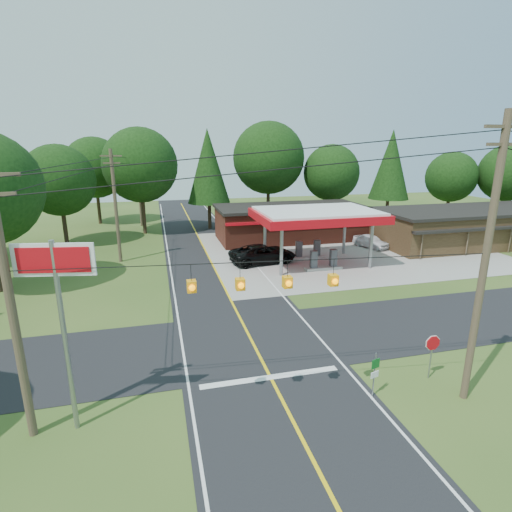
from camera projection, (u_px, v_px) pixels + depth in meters
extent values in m
plane|color=#304E1B|center=(252.00, 342.00, 21.62)|extent=(120.00, 120.00, 0.00)
cube|color=black|center=(252.00, 341.00, 21.61)|extent=(8.00, 120.00, 0.02)
cube|color=black|center=(252.00, 341.00, 21.61)|extent=(70.00, 7.00, 0.02)
cube|color=yellow|center=(252.00, 341.00, 21.61)|extent=(0.15, 110.00, 0.00)
cylinder|color=gray|center=(281.00, 251.00, 32.04)|extent=(0.28, 0.28, 4.20)
cylinder|color=gray|center=(265.00, 237.00, 36.71)|extent=(0.28, 0.28, 4.20)
cylinder|color=gray|center=(371.00, 245.00, 33.94)|extent=(0.28, 0.28, 4.20)
cylinder|color=gray|center=(344.00, 233.00, 38.61)|extent=(0.28, 0.28, 4.20)
cube|color=red|center=(317.00, 216.00, 34.72)|extent=(10.60, 7.40, 0.70)
cube|color=white|center=(317.00, 211.00, 34.62)|extent=(10.00, 7.00, 0.25)
cube|color=#9E9B93|center=(323.00, 268.00, 34.17)|extent=(3.20, 0.90, 0.22)
cube|color=#3F3F44|center=(314.00, 259.00, 33.74)|extent=(0.55, 0.45, 1.50)
cube|color=#3F3F44|center=(333.00, 258.00, 34.17)|extent=(0.55, 0.45, 1.50)
cube|color=#9E9B93|center=(308.00, 257.00, 37.53)|extent=(3.20, 0.90, 0.22)
cube|color=#3F3F44|center=(299.00, 249.00, 37.10)|extent=(0.55, 0.45, 1.50)
cube|color=#3F3F44|center=(317.00, 248.00, 37.53)|extent=(0.55, 0.45, 1.50)
cube|color=#582419|center=(290.00, 224.00, 45.00)|extent=(16.00, 7.00, 3.50)
cube|color=black|center=(290.00, 207.00, 44.49)|extent=(16.40, 7.40, 0.30)
cube|color=red|center=(301.00, 221.00, 41.38)|extent=(16.00, 0.50, 0.25)
cube|color=#382717|center=(470.00, 228.00, 42.72)|extent=(20.00, 8.00, 3.50)
cube|color=black|center=(473.00, 210.00, 42.21)|extent=(20.40, 8.40, 0.30)
cube|color=black|center=(504.00, 227.00, 38.57)|extent=(20.00, 0.70, 0.25)
cylinder|color=#473828|center=(484.00, 267.00, 15.31)|extent=(0.30, 0.30, 11.50)
cube|color=#473828|center=(507.00, 126.00, 13.93)|extent=(1.80, 0.12, 0.12)
cube|color=#473828|center=(504.00, 144.00, 14.10)|extent=(1.40, 0.12, 0.12)
cylinder|color=#473828|center=(12.00, 308.00, 13.36)|extent=(0.30, 0.30, 10.00)
cylinder|color=#473828|center=(116.00, 207.00, 35.20)|extent=(0.30, 0.30, 10.00)
cube|color=#473828|center=(111.00, 156.00, 34.02)|extent=(1.80, 0.12, 0.12)
cube|color=#473828|center=(112.00, 163.00, 34.18)|extent=(1.40, 0.12, 0.12)
cylinder|color=#473828|center=(139.00, 190.00, 51.50)|extent=(0.30, 0.30, 9.50)
cube|color=#FF9D0D|center=(192.00, 286.00, 13.98)|extent=(0.32, 0.32, 0.42)
cube|color=#FF9D0D|center=(240.00, 284.00, 14.20)|extent=(0.32, 0.32, 0.42)
cube|color=#FF9D0D|center=(287.00, 282.00, 14.41)|extent=(0.32, 0.32, 0.42)
cube|color=#FF9D0D|center=(333.00, 280.00, 14.63)|extent=(0.32, 0.32, 0.42)
cylinder|color=#332316|center=(65.00, 227.00, 42.06)|extent=(0.44, 0.44, 3.96)
sphere|color=black|center=(59.00, 180.00, 40.76)|extent=(7.26, 7.26, 7.26)
cylinder|color=#332316|center=(144.00, 214.00, 47.59)|extent=(0.44, 0.44, 4.68)
sphere|color=black|center=(140.00, 165.00, 46.06)|extent=(8.58, 8.58, 8.58)
cylinder|color=#332316|center=(210.00, 212.00, 50.47)|extent=(0.44, 0.44, 4.32)
cone|color=black|center=(208.00, 166.00, 48.96)|extent=(5.28, 5.28, 9.00)
cylinder|color=#332316|center=(268.00, 206.00, 53.20)|extent=(0.44, 0.44, 5.04)
sphere|color=black|center=(268.00, 158.00, 51.55)|extent=(9.24, 9.24, 9.24)
cylinder|color=#332316|center=(330.00, 210.00, 53.37)|extent=(0.44, 0.44, 3.96)
sphere|color=black|center=(331.00, 173.00, 52.07)|extent=(7.26, 7.26, 7.26)
cylinder|color=#332316|center=(387.00, 207.00, 54.28)|extent=(0.44, 0.44, 4.32)
cone|color=black|center=(391.00, 165.00, 52.77)|extent=(5.28, 5.28, 9.00)
cylinder|color=#332316|center=(447.00, 210.00, 54.40)|extent=(0.44, 0.44, 3.60)
sphere|color=black|center=(451.00, 177.00, 53.22)|extent=(6.60, 6.60, 6.60)
cylinder|color=#332316|center=(502.00, 210.00, 52.97)|extent=(0.44, 0.44, 3.96)
sphere|color=black|center=(508.00, 173.00, 51.67)|extent=(7.26, 7.26, 7.26)
cylinder|color=#332316|center=(99.00, 208.00, 53.69)|extent=(0.44, 0.44, 4.32)
sphere|color=black|center=(95.00, 168.00, 52.28)|extent=(7.92, 7.92, 7.92)
imported|color=black|center=(263.00, 254.00, 35.89)|extent=(6.75, 6.75, 1.67)
imported|color=white|center=(371.00, 241.00, 41.30)|extent=(5.09, 5.09, 1.35)
cylinder|color=gray|center=(65.00, 340.00, 14.08)|extent=(0.18, 0.18, 7.26)
cube|color=white|center=(54.00, 260.00, 13.29)|extent=(2.67, 0.55, 1.14)
cube|color=red|center=(53.00, 260.00, 13.24)|extent=(2.35, 0.48, 0.88)
cylinder|color=gray|center=(431.00, 358.00, 17.97)|extent=(0.07, 0.07, 2.07)
cylinder|color=gray|center=(374.00, 375.00, 16.64)|extent=(0.06, 0.06, 2.04)
cube|color=#0C591E|center=(376.00, 364.00, 16.45)|extent=(0.41, 0.14, 0.42)
cube|color=white|center=(375.00, 375.00, 16.59)|extent=(0.41, 0.14, 0.28)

